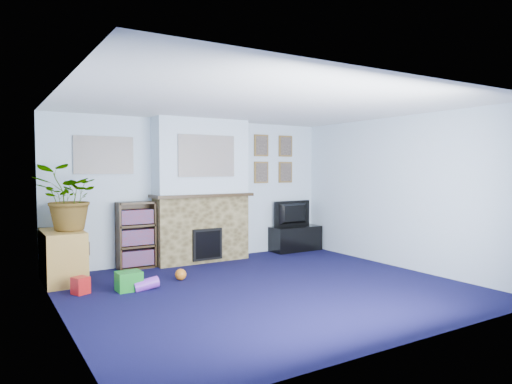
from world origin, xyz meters
TOP-DOWN VIEW (x-y plane):
  - floor at (0.00, 0.00)m, footprint 5.00×4.50m
  - ceiling at (0.00, 0.00)m, footprint 5.00×4.50m
  - wall_back at (0.00, 2.25)m, footprint 5.00×0.04m
  - wall_front at (0.00, -2.25)m, footprint 5.00×0.04m
  - wall_left at (-2.50, 0.00)m, footprint 0.04×4.50m
  - wall_right at (2.50, 0.00)m, footprint 0.04×4.50m
  - chimney_breast at (0.00, 2.05)m, footprint 1.72×0.50m
  - collage_main at (0.00, 1.84)m, footprint 1.00×0.03m
  - collage_left at (-1.55, 2.23)m, footprint 0.90×0.03m
  - portrait_tl at (1.30, 2.23)m, footprint 0.30×0.03m
  - portrait_tr at (1.85, 2.23)m, footprint 0.30×0.03m
  - portrait_bl at (1.30, 2.23)m, footprint 0.30×0.03m
  - portrait_br at (1.85, 2.23)m, footprint 0.30×0.03m
  - tv_stand at (1.95, 2.03)m, footprint 0.99×0.42m
  - television at (1.95, 2.05)m, footprint 0.85×0.15m
  - bookshelf at (-1.11, 2.11)m, footprint 0.58×0.28m
  - sideboard at (-2.24, 1.75)m, footprint 0.51×0.93m
  - potted_plant at (-2.19, 1.70)m, footprint 0.85×0.74m
  - mantel_clock at (0.03, 2.00)m, footprint 0.10×0.06m
  - mantel_candle at (0.32, 2.00)m, footprint 0.05×0.05m
  - mantel_teddy at (-0.50, 2.00)m, footprint 0.12×0.12m
  - mantel_can at (0.67, 2.00)m, footprint 0.07×0.07m
  - green_crate at (-1.58, 0.84)m, footprint 0.32×0.26m
  - toy_ball at (-0.81, 1.00)m, footprint 0.16×0.16m
  - toy_block at (-2.15, 1.00)m, footprint 0.23×0.23m
  - toy_tube at (-1.39, 0.76)m, footprint 0.34×0.15m

SIDE VIEW (x-z plane):
  - floor at x=0.00m, z-range -0.01..0.01m
  - toy_tube at x=-1.39m, z-range -0.03..0.17m
  - toy_ball at x=-0.81m, z-range 0.01..0.17m
  - toy_block at x=-2.15m, z-range 0.00..0.22m
  - green_crate at x=-1.58m, z-range 0.02..0.26m
  - tv_stand at x=1.95m, z-range -0.01..0.46m
  - sideboard at x=-2.24m, z-range -0.01..0.71m
  - bookshelf at x=-1.11m, z-range -0.02..1.03m
  - television at x=1.95m, z-range 0.47..0.95m
  - potted_plant at x=-2.19m, z-range 0.72..1.64m
  - chimney_breast at x=0.00m, z-range -0.02..2.38m
  - wall_back at x=0.00m, z-range 0.00..2.40m
  - wall_front at x=0.00m, z-range 0.00..2.40m
  - wall_left at x=-2.50m, z-range 0.00..2.40m
  - wall_right at x=2.50m, z-range 0.00..2.40m
  - mantel_can at x=0.67m, z-range 1.14..1.28m
  - mantel_teddy at x=-0.50m, z-range 1.16..1.27m
  - mantel_clock at x=0.03m, z-range 1.15..1.29m
  - mantel_candle at x=0.32m, z-range 1.15..1.31m
  - portrait_bl at x=1.30m, z-range 1.30..1.70m
  - portrait_br at x=1.85m, z-range 1.30..1.70m
  - collage_left at x=-1.55m, z-range 1.49..2.07m
  - collage_main at x=0.00m, z-range 1.44..2.12m
  - portrait_tl at x=1.30m, z-range 1.80..2.20m
  - portrait_tr at x=1.85m, z-range 1.80..2.20m
  - ceiling at x=0.00m, z-range 2.40..2.40m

